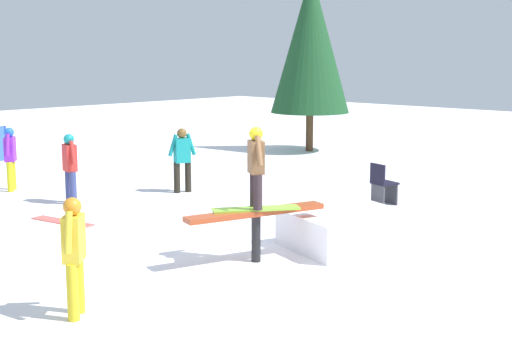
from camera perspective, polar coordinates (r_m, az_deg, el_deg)
The scene contains 11 objects.
ground_plane at distance 10.93m, azimuth 0.00°, elevation -7.28°, with size 60.00×60.00×0.00m, color white.
rail_feature at distance 10.75m, azimuth 0.00°, elevation -3.83°, with size 2.26×0.94×0.80m.
snow_kicker_ramp at distance 11.74m, azimuth 7.23°, elevation -4.68°, with size 1.80×1.50×0.59m, color white.
main_rider_on_rail at distance 10.61m, azimuth 0.00°, elevation 0.06°, with size 1.25×0.97×1.26m.
bystander_teal at distance 16.20m, azimuth -5.93°, elevation 1.11°, with size 0.66×0.32×1.46m.
bystander_red at distance 15.41m, azimuth -14.66°, elevation 0.46°, with size 0.29×0.67×1.47m.
bystander_yellow at distance 8.77m, azimuth -14.35°, elevation -6.21°, with size 0.52×0.49×1.46m.
bystander_purple at distance 17.25m, azimuth -19.06°, elevation 1.15°, with size 0.49×0.56×1.46m.
loose_snowboard_coral at distance 13.87m, azimuth -15.22°, elevation -3.97°, with size 1.41×0.28×0.02m, color #EF6258.
folding_chair at distance 15.05m, azimuth 10.10°, elevation -1.18°, with size 0.54×0.54×0.88m.
pine_tree_far at distance 22.93m, azimuth 4.39°, elevation 10.18°, with size 2.51×2.51×5.70m.
Camera 1 is at (7.61, 7.19, 3.13)m, focal length 50.00 mm.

